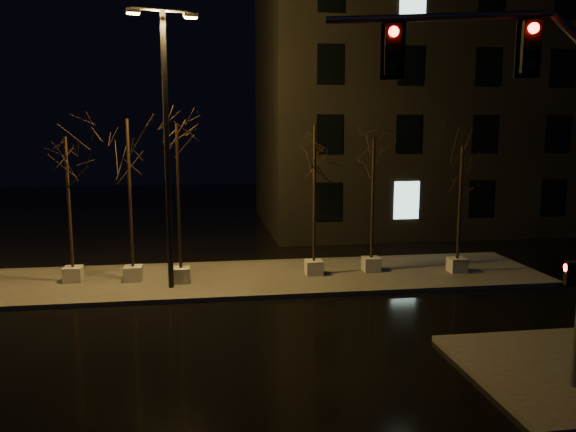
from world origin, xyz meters
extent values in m
plane|color=black|center=(0.00, 0.00, 0.00)|extent=(90.00, 90.00, 0.00)
cube|color=#42403B|center=(0.00, 6.00, 0.07)|extent=(22.00, 5.00, 0.15)
cube|color=black|center=(14.00, 18.00, 7.50)|extent=(25.00, 12.00, 15.00)
cube|color=beige|center=(-6.95, 6.25, 0.43)|extent=(0.65, 0.65, 0.55)
cylinder|color=black|center=(-6.95, 6.25, 3.09)|extent=(0.11, 0.11, 4.77)
cube|color=beige|center=(-4.76, 6.03, 0.43)|extent=(0.65, 0.65, 0.55)
cylinder|color=black|center=(-4.76, 6.03, 3.40)|extent=(0.11, 0.11, 5.40)
cube|color=beige|center=(-3.00, 5.54, 0.43)|extent=(0.65, 0.65, 0.55)
cylinder|color=black|center=(-3.00, 5.54, 3.31)|extent=(0.11, 0.11, 5.23)
cube|color=beige|center=(2.07, 5.93, 0.43)|extent=(0.65, 0.65, 0.55)
cylinder|color=black|center=(2.07, 5.93, 3.29)|extent=(0.11, 0.11, 5.19)
cube|color=beige|center=(4.43, 6.14, 0.43)|extent=(0.65, 0.65, 0.55)
cylinder|color=black|center=(4.43, 6.14, 3.04)|extent=(0.11, 0.11, 4.68)
cube|color=beige|center=(7.75, 5.50, 0.43)|extent=(0.65, 0.65, 0.55)
cylinder|color=black|center=(7.75, 5.50, 2.90)|extent=(0.11, 0.11, 4.39)
cylinder|color=#54575B|center=(2.78, -3.38, 8.01)|extent=(4.45, 1.50, 0.16)
cube|color=black|center=(4.59, -3.93, 7.38)|extent=(0.40, 0.34, 1.03)
cube|color=black|center=(1.95, -3.13, 7.38)|extent=(0.40, 0.34, 1.03)
cube|color=black|center=(5.66, -4.26, 2.68)|extent=(0.30, 0.27, 0.52)
cylinder|color=black|center=(-3.32, 4.91, 4.89)|extent=(0.19, 0.19, 9.49)
cylinder|color=black|center=(-3.32, 4.91, 9.64)|extent=(2.05, 0.57, 0.09)
cube|color=orange|center=(-4.24, 4.69, 9.49)|extent=(0.52, 0.37, 0.19)
cube|color=orange|center=(-2.39, 5.13, 9.49)|extent=(0.52, 0.37, 0.19)
camera|label=1|loc=(-2.05, -14.89, 5.71)|focal=35.00mm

